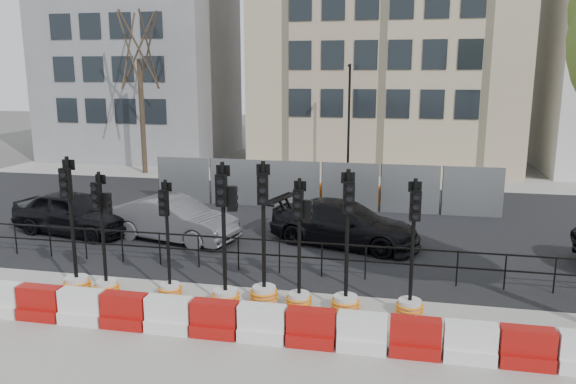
% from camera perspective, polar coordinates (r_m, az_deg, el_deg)
% --- Properties ---
extents(ground, '(120.00, 120.00, 0.00)m').
position_cam_1_polar(ground, '(14.92, -1.89, -9.90)').
color(ground, '#51514C').
rests_on(ground, ground).
extents(sidewalk_near, '(40.00, 6.00, 0.02)m').
position_cam_1_polar(sidewalk_near, '(12.28, -5.31, -14.95)').
color(sidewalk_near, gray).
rests_on(sidewalk_near, ground).
extents(road, '(40.00, 14.00, 0.03)m').
position_cam_1_polar(road, '(21.44, 2.53, -3.00)').
color(road, black).
rests_on(road, ground).
extents(sidewalk_far, '(40.00, 4.00, 0.02)m').
position_cam_1_polar(sidewalk_far, '(30.14, 5.30, 1.36)').
color(sidewalk_far, gray).
rests_on(sidewalk_far, ground).
extents(building_grey, '(11.00, 9.06, 14.00)m').
position_cam_1_polar(building_grey, '(39.45, -14.66, 13.74)').
color(building_grey, gray).
rests_on(building_grey, ground).
extents(building_cream, '(15.00, 10.06, 18.00)m').
position_cam_1_polar(building_cream, '(35.61, 10.11, 17.39)').
color(building_cream, '#C8B992').
rests_on(building_cream, ground).
extents(kerb_railing, '(18.00, 0.04, 1.00)m').
position_cam_1_polar(kerb_railing, '(15.78, -0.88, -6.00)').
color(kerb_railing, black).
rests_on(kerb_railing, ground).
extents(heras_fencing, '(14.33, 1.72, 2.00)m').
position_cam_1_polar(heras_fencing, '(23.97, 3.60, 0.25)').
color(heras_fencing, gray).
rests_on(heras_fencing, ground).
extents(lamp_post_far, '(0.12, 0.56, 6.00)m').
position_cam_1_polar(lamp_post_far, '(28.65, 6.19, 7.27)').
color(lamp_post_far, black).
rests_on(lamp_post_far, ground).
extents(tree_bare_far, '(2.00, 2.00, 9.00)m').
position_cam_1_polar(tree_bare_far, '(32.30, -14.92, 13.57)').
color(tree_bare_far, '#473828').
rests_on(tree_bare_far, ground).
extents(barrier_row, '(14.65, 0.50, 0.80)m').
position_cam_1_polar(barrier_row, '(12.30, -5.07, -13.07)').
color(barrier_row, '#AE150D').
rests_on(barrier_row, ground).
extents(traffic_signal_a, '(0.70, 0.70, 3.56)m').
position_cam_1_polar(traffic_signal_a, '(15.44, -20.81, -7.03)').
color(traffic_signal_a, white).
rests_on(traffic_signal_a, ground).
extents(traffic_signal_b, '(0.63, 0.63, 3.20)m').
position_cam_1_polar(traffic_signal_b, '(15.03, -18.08, -7.24)').
color(traffic_signal_b, white).
rests_on(traffic_signal_b, ground).
extents(traffic_signal_c, '(0.60, 0.60, 3.04)m').
position_cam_1_polar(traffic_signal_c, '(14.51, -11.98, -8.17)').
color(traffic_signal_c, white).
rests_on(traffic_signal_c, ground).
extents(traffic_signal_d, '(0.70, 0.70, 3.56)m').
position_cam_1_polar(traffic_signal_d, '(13.68, -6.39, -8.24)').
color(traffic_signal_d, white).
rests_on(traffic_signal_d, ground).
extents(traffic_signal_e, '(0.70, 0.70, 3.55)m').
position_cam_1_polar(traffic_signal_e, '(13.85, -2.46, -8.43)').
color(traffic_signal_e, white).
rests_on(traffic_signal_e, ground).
extents(traffic_signal_f, '(0.63, 0.63, 3.20)m').
position_cam_1_polar(traffic_signal_f, '(13.54, 1.17, -8.78)').
color(traffic_signal_f, white).
rests_on(traffic_signal_f, ground).
extents(traffic_signal_g, '(0.68, 0.68, 3.45)m').
position_cam_1_polar(traffic_signal_g, '(13.39, 5.92, -9.31)').
color(traffic_signal_g, white).
rests_on(traffic_signal_g, ground).
extents(traffic_signal_h, '(0.64, 0.64, 3.27)m').
position_cam_1_polar(traffic_signal_h, '(13.46, 12.35, -9.59)').
color(traffic_signal_h, white).
rests_on(traffic_signal_h, ground).
extents(car_a, '(3.43, 5.16, 1.54)m').
position_cam_1_polar(car_a, '(21.05, -20.90, -1.96)').
color(car_a, black).
rests_on(car_a, ground).
extents(car_b, '(3.59, 5.17, 1.47)m').
position_cam_1_polar(car_b, '(19.28, -11.52, -2.74)').
color(car_b, '#545459').
rests_on(car_b, ground).
extents(car_c, '(4.60, 6.04, 1.45)m').
position_cam_1_polar(car_c, '(18.50, 5.75, -3.21)').
color(car_c, black).
rests_on(car_c, ground).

